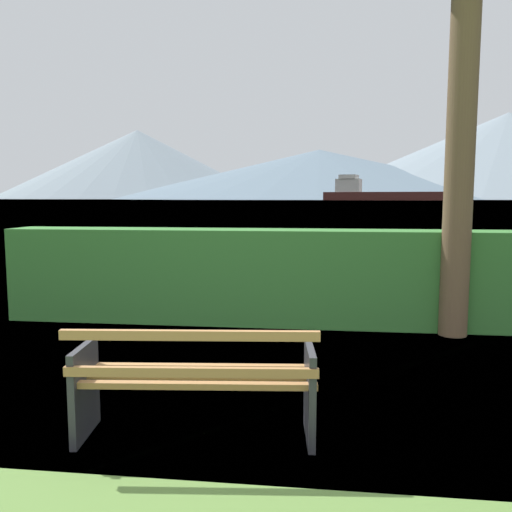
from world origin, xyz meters
TOP-DOWN VIEW (x-y plane):
  - ground_plane at (0.00, 0.00)m, footprint 1400.00×1400.00m
  - water_surface at (0.00, 309.39)m, footprint 620.00×620.00m
  - park_bench at (0.01, -0.06)m, footprint 1.76×0.73m
  - hedge_row at (0.00, 3.50)m, footprint 6.94×0.66m
  - cargo_ship_large at (35.52, 301.63)m, footprint 76.60×30.83m
  - distant_hills at (29.51, 561.13)m, footprint 761.54×424.50m

SIDE VIEW (x-z plane):
  - ground_plane at x=0.00m, z-range 0.00..0.00m
  - water_surface at x=0.00m, z-range 0.00..0.00m
  - park_bench at x=0.01m, z-range -0.01..0.86m
  - hedge_row at x=0.00m, z-range 0.00..1.30m
  - cargo_ship_large at x=35.52m, z-range -3.24..11.48m
  - distant_hills at x=29.51m, z-range -5.76..80.06m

